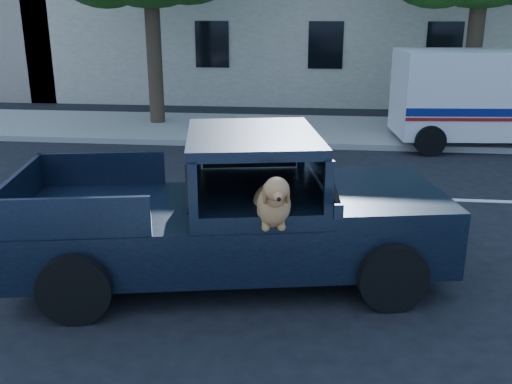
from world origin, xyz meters
TOP-DOWN VIEW (x-y plane):
  - ground at (0.00, 0.00)m, footprint 120.00×120.00m
  - far_sidewalk at (0.00, 9.20)m, footprint 60.00×4.00m
  - lane_stripes at (2.00, 3.40)m, footprint 21.60×0.14m
  - pickup_truck at (-0.34, -0.16)m, footprint 5.71×3.19m
  - mail_truck at (4.91, 7.97)m, footprint 4.60×2.58m

SIDE VIEW (x-z plane):
  - ground at x=0.00m, z-range 0.00..0.00m
  - lane_stripes at x=2.00m, z-range 0.00..0.01m
  - far_sidewalk at x=0.00m, z-range 0.00..0.15m
  - pickup_truck at x=-0.34m, z-range -0.31..1.62m
  - mail_truck at x=4.91m, z-range -0.15..2.28m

